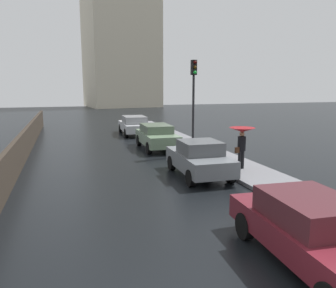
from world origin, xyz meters
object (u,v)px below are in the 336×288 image
object	(u,v)px
pedestrian_with_umbrella_near	(242,136)
car_green_mid_road	(157,136)
car_grey_behind_camera	(199,158)
car_silver_far_lane	(134,125)
traffic_light	(194,90)
car_maroon_near_kerb	(314,231)

from	to	relation	value
pedestrian_with_umbrella_near	car_green_mid_road	bearing A→B (deg)	91.98
car_grey_behind_camera	car_silver_far_lane	world-z (taller)	car_grey_behind_camera
car_grey_behind_camera	traffic_light	size ratio (longest dim) A/B	0.80
car_grey_behind_camera	traffic_light	bearing A→B (deg)	73.78
car_grey_behind_camera	traffic_light	xyz separation A→B (m)	(1.24, 3.86, 2.71)
car_green_mid_road	car_grey_behind_camera	distance (m)	6.40
car_silver_far_lane	traffic_light	distance (m)	9.20
traffic_light	car_grey_behind_camera	bearing A→B (deg)	-107.82
car_green_mid_road	car_silver_far_lane	xyz separation A→B (m)	(-0.11, 6.14, -0.01)
pedestrian_with_umbrella_near	traffic_light	world-z (taller)	traffic_light
car_maroon_near_kerb	car_green_mid_road	world-z (taller)	car_maroon_near_kerb
car_silver_far_lane	pedestrian_with_umbrella_near	size ratio (longest dim) A/B	2.49
car_green_mid_road	traffic_light	size ratio (longest dim) A/B	0.88
pedestrian_with_umbrella_near	car_maroon_near_kerb	bearing A→B (deg)	-124.47
car_maroon_near_kerb	car_green_mid_road	xyz separation A→B (m)	(0.36, 13.51, 0.03)
car_grey_behind_camera	car_maroon_near_kerb	bearing A→B (deg)	-91.71
car_grey_behind_camera	pedestrian_with_umbrella_near	distance (m)	2.16
car_silver_far_lane	pedestrian_with_umbrella_near	world-z (taller)	pedestrian_with_umbrella_near
car_maroon_near_kerb	car_silver_far_lane	world-z (taller)	car_silver_far_lane
car_grey_behind_camera	car_silver_far_lane	distance (m)	12.54
car_green_mid_road	car_silver_far_lane	bearing A→B (deg)	92.23
car_maroon_near_kerb	car_grey_behind_camera	distance (m)	7.12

